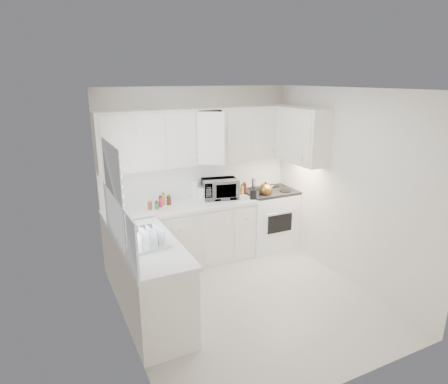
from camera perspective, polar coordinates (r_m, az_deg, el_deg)
floor at (r=5.11m, az=3.58°, el=-15.64°), size 3.20×3.20×0.00m
ceiling at (r=4.33m, az=4.22°, el=14.92°), size 3.20×3.20×0.00m
wall_back at (r=5.94m, az=-3.82°, el=2.69°), size 3.00×0.00×3.00m
wall_front at (r=3.37m, az=17.71°, el=-9.27°), size 3.00×0.00×3.00m
wall_left at (r=4.06m, az=-14.90°, el=-4.52°), size 0.00×3.20×3.20m
wall_right at (r=5.43m, az=17.74°, el=0.60°), size 0.00×3.20×3.20m
window_blinds at (r=4.31m, az=-15.83°, el=0.16°), size 0.06×0.96×1.06m
lower_cabinets_back at (r=5.81m, az=-6.11°, el=-6.54°), size 2.22×0.60×0.90m
lower_cabinets_left at (r=4.65m, az=-10.92°, el=-12.99°), size 0.60×1.60×0.90m
countertop_back at (r=5.63m, az=-6.22°, el=-2.13°), size 2.24×0.64×0.05m
countertop_left at (r=4.44m, az=-11.13°, el=-7.62°), size 0.64×1.62×0.05m
backsplash_back at (r=5.95m, az=-3.77°, el=1.97°), size 2.98×0.02×0.55m
backsplash_left at (r=4.27m, az=-15.24°, el=-4.56°), size 0.02×1.60×0.55m
upper_cabinets_back at (r=5.74m, az=-3.23°, el=4.27°), size 3.00×0.33×0.80m
upper_cabinets_right at (r=5.88m, az=11.27°, el=4.27°), size 0.33×0.90×0.80m
sink at (r=4.70m, az=-12.36°, el=-4.39°), size 0.42×0.38×0.30m
stove at (r=6.37m, az=6.62°, el=-2.75°), size 0.82×0.68×1.25m
tea_kettle at (r=6.02m, az=6.13°, el=0.47°), size 0.30×0.26×0.25m
frying_pan at (r=6.49m, az=7.30°, el=0.75°), size 0.45×0.55×0.04m
microwave at (r=5.86m, az=-0.60°, el=0.80°), size 0.58×0.40×0.36m
rice_cooker at (r=5.84m, az=-3.04°, el=0.08°), size 0.26×0.26×0.23m
paper_towel at (r=5.89m, az=-4.24°, el=0.41°), size 0.12×0.12×0.27m
utensil_crock at (r=5.83m, az=4.37°, el=0.54°), size 0.13×0.13×0.33m
dish_rack at (r=4.27m, az=-11.26°, el=-6.57°), size 0.46×0.37×0.23m
spice_left_0 at (r=5.59m, az=-11.13°, el=-1.51°), size 0.06×0.06×0.13m
spice_left_1 at (r=5.53m, az=-10.14°, el=-1.67°), size 0.06×0.06×0.13m
spice_left_2 at (r=5.63m, az=-9.66°, el=-1.30°), size 0.06×0.06×0.13m
spice_left_3 at (r=5.57m, az=-8.66°, el=-1.46°), size 0.06×0.06×0.13m
spice_left_4 at (r=5.67m, az=-8.21°, el=-1.11°), size 0.06×0.06×0.13m
sauce_right_0 at (r=6.12m, az=1.75°, el=0.67°), size 0.06×0.06×0.19m
sauce_right_1 at (r=6.09m, az=2.47°, el=0.59°), size 0.06×0.06×0.19m
sauce_right_2 at (r=6.17m, az=2.66°, el=0.79°), size 0.06×0.06×0.19m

